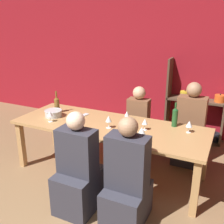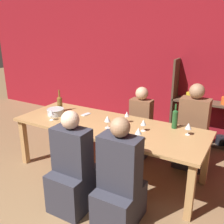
# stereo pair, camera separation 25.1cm
# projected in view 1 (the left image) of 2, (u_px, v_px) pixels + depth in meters

# --- Properties ---
(wall_back_red) EXTENTS (8.80, 0.06, 2.70)m
(wall_back_red) POSITION_uv_depth(u_px,v_px,m) (151.00, 61.00, 5.00)
(wall_back_red) COLOR maroon
(wall_back_red) RESTS_ON ground_plane
(shelf_unit) EXTENTS (1.02, 0.30, 1.46)m
(shelf_unit) POSITION_uv_depth(u_px,v_px,m) (195.00, 114.00, 4.73)
(shelf_unit) COLOR #4C3828
(shelf_unit) RESTS_ON ground_plane
(dining_table) EXTENTS (2.65, 0.95, 0.74)m
(dining_table) POSITION_uv_depth(u_px,v_px,m) (109.00, 130.00, 3.59)
(dining_table) COLOR #AD7F4C
(dining_table) RESTS_ON ground_plane
(mixing_bowl) EXTENTS (0.26, 0.26, 0.10)m
(mixing_bowl) POSITION_uv_depth(u_px,v_px,m) (53.00, 113.00, 3.85)
(mixing_bowl) COLOR #B7BABC
(mixing_bowl) RESTS_ON dining_table
(wine_bottle_green) EXTENTS (0.08, 0.08, 0.34)m
(wine_bottle_green) POSITION_uv_depth(u_px,v_px,m) (57.00, 104.00, 4.00)
(wine_bottle_green) COLOR brown
(wine_bottle_green) RESTS_ON dining_table
(wine_bottle_dark) EXTENTS (0.07, 0.07, 0.33)m
(wine_bottle_dark) POSITION_uv_depth(u_px,v_px,m) (175.00, 117.00, 3.46)
(wine_bottle_dark) COLOR #1E4C23
(wine_bottle_dark) RESTS_ON dining_table
(wine_glass_empty_a) EXTENTS (0.07, 0.07, 0.16)m
(wine_glass_empty_a) POSITION_uv_depth(u_px,v_px,m) (127.00, 114.00, 3.62)
(wine_glass_empty_a) COLOR white
(wine_glass_empty_a) RESTS_ON dining_table
(wine_glass_white_a) EXTENTS (0.08, 0.08, 0.16)m
(wine_glass_white_a) POSITION_uv_depth(u_px,v_px,m) (142.00, 130.00, 3.07)
(wine_glass_white_a) COLOR white
(wine_glass_white_a) RESTS_ON dining_table
(wine_glass_white_b) EXTENTS (0.07, 0.07, 0.16)m
(wine_glass_white_b) POSITION_uv_depth(u_px,v_px,m) (145.00, 122.00, 3.35)
(wine_glass_white_b) COLOR white
(wine_glass_white_b) RESTS_ON dining_table
(wine_glass_red_a) EXTENTS (0.08, 0.08, 0.16)m
(wine_glass_red_a) POSITION_uv_depth(u_px,v_px,m) (189.00, 124.00, 3.27)
(wine_glass_red_a) COLOR white
(wine_glass_red_a) RESTS_ON dining_table
(wine_glass_red_b) EXTENTS (0.06, 0.06, 0.17)m
(wine_glass_red_b) POSITION_uv_depth(u_px,v_px,m) (71.00, 119.00, 3.45)
(wine_glass_red_b) COLOR white
(wine_glass_red_b) RESTS_ON dining_table
(wine_glass_empty_b) EXTENTS (0.08, 0.08, 0.17)m
(wine_glass_empty_b) POSITION_uv_depth(u_px,v_px,m) (109.00, 119.00, 3.41)
(wine_glass_empty_b) COLOR white
(wine_glass_empty_b) RESTS_ON dining_table
(wine_glass_empty_c) EXTENTS (0.08, 0.08, 0.15)m
(wine_glass_empty_c) POSITION_uv_depth(u_px,v_px,m) (50.00, 114.00, 3.63)
(wine_glass_empty_c) COLOR white
(wine_glass_empty_c) RESTS_ON dining_table
(cell_phone) EXTENTS (0.09, 0.16, 0.01)m
(cell_phone) POSITION_uv_depth(u_px,v_px,m) (84.00, 115.00, 3.91)
(cell_phone) COLOR silver
(cell_phone) RESTS_ON dining_table
(person_near_a) EXTENTS (0.42, 0.53, 1.18)m
(person_near_a) POSITION_uv_depth(u_px,v_px,m) (78.00, 175.00, 2.95)
(person_near_a) COLOR #2D2D38
(person_near_a) RESTS_ON ground_plane
(person_far_a) EXTENTS (0.41, 0.52, 1.25)m
(person_far_a) POSITION_uv_depth(u_px,v_px,m) (189.00, 133.00, 3.97)
(person_far_a) COLOR #2D2D38
(person_far_a) RESTS_ON ground_plane
(person_near_b) EXTENTS (0.43, 0.53, 1.20)m
(person_near_b) POSITION_uv_depth(u_px,v_px,m) (127.00, 185.00, 2.76)
(person_near_b) COLOR #2D2D38
(person_near_b) RESTS_ON ground_plane
(person_far_b) EXTENTS (0.34, 0.43, 1.12)m
(person_far_b) POSITION_uv_depth(u_px,v_px,m) (138.00, 128.00, 4.27)
(person_far_b) COLOR #2D2D38
(person_far_b) RESTS_ON ground_plane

